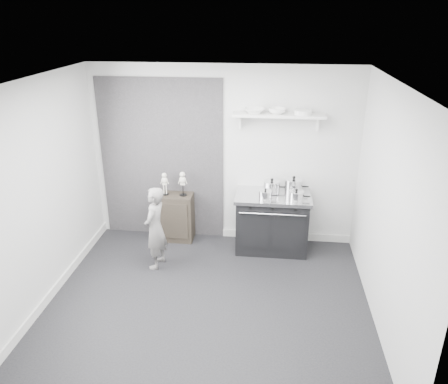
{
  "coord_description": "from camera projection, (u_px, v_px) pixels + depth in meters",
  "views": [
    {
      "loc": [
        0.71,
        -4.44,
        3.38
      ],
      "look_at": [
        0.11,
        0.95,
        1.12
      ],
      "focal_mm": 35.0,
      "sensor_mm": 36.0,
      "label": 1
    }
  ],
  "objects": [
    {
      "name": "pot_back_right",
      "position": [
        294.0,
        186.0,
        6.42
      ],
      "size": [
        0.36,
        0.27,
        0.25
      ],
      "color": "silver",
      "rests_on": "stove"
    },
    {
      "name": "bowl_small",
      "position": [
        277.0,
        111.0,
        6.09
      ],
      "size": [
        0.25,
        0.25,
        0.08
      ],
      "primitive_type": "imported",
      "color": "white",
      "rests_on": "wall_shelf"
    },
    {
      "name": "wall_shelf",
      "position": [
        279.0,
        116.0,
        6.12
      ],
      "size": [
        1.3,
        0.26,
        0.24
      ],
      "color": "silver",
      "rests_on": "room_shell"
    },
    {
      "name": "skeleton_full",
      "position": [
        165.0,
        182.0,
        6.64
      ],
      "size": [
        0.11,
        0.07,
        0.41
      ],
      "primitive_type": null,
      "color": "beige",
      "rests_on": "side_cabinet"
    },
    {
      "name": "side_cabinet",
      "position": [
        175.0,
        217.0,
        6.85
      ],
      "size": [
        0.58,
        0.34,
        0.76
      ],
      "primitive_type": "cube",
      "color": "black",
      "rests_on": "ground"
    },
    {
      "name": "plate_stack",
      "position": [
        303.0,
        112.0,
        6.06
      ],
      "size": [
        0.25,
        0.25,
        0.06
      ],
      "primitive_type": "cylinder",
      "color": "silver",
      "rests_on": "wall_shelf"
    },
    {
      "name": "room_shell",
      "position": [
        199.0,
        176.0,
        4.96
      ],
      "size": [
        4.02,
        3.62,
        2.71
      ],
      "color": "silver",
      "rests_on": "ground"
    },
    {
      "name": "bowl_large",
      "position": [
        254.0,
        111.0,
        6.13
      ],
      "size": [
        0.28,
        0.28,
        0.07
      ],
      "primitive_type": "imported",
      "color": "white",
      "rests_on": "wall_shelf"
    },
    {
      "name": "pot_front_right",
      "position": [
        296.0,
        195.0,
        6.18
      ],
      "size": [
        0.31,
        0.22,
        0.17
      ],
      "color": "silver",
      "rests_on": "stove"
    },
    {
      "name": "pot_back_left",
      "position": [
        272.0,
        186.0,
        6.47
      ],
      "size": [
        0.34,
        0.25,
        0.2
      ],
      "color": "silver",
      "rests_on": "stove"
    },
    {
      "name": "pot_front_center",
      "position": [
        265.0,
        195.0,
        6.21
      ],
      "size": [
        0.28,
        0.19,
        0.16
      ],
      "color": "silver",
      "rests_on": "stove"
    },
    {
      "name": "stove",
      "position": [
        272.0,
        222.0,
        6.54
      ],
      "size": [
        1.11,
        0.69,
        0.89
      ],
      "color": "black",
      "rests_on": "ground"
    },
    {
      "name": "child",
      "position": [
        155.0,
        228.0,
        6.02
      ],
      "size": [
        0.35,
        0.48,
        1.2
      ],
      "primitive_type": "imported",
      "rotation": [
        0.0,
        0.0,
        -1.74
      ],
      "color": "slate",
      "rests_on": "ground"
    },
    {
      "name": "skeleton_torso",
      "position": [
        183.0,
        182.0,
        6.6
      ],
      "size": [
        0.12,
        0.08,
        0.44
      ],
      "primitive_type": null,
      "color": "beige",
      "rests_on": "side_cabinet"
    },
    {
      "name": "ground",
      "position": [
        207.0,
        303.0,
        5.44
      ],
      "size": [
        4.0,
        4.0,
        0.0
      ],
      "primitive_type": "plane",
      "color": "black",
      "rests_on": "ground"
    }
  ]
}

